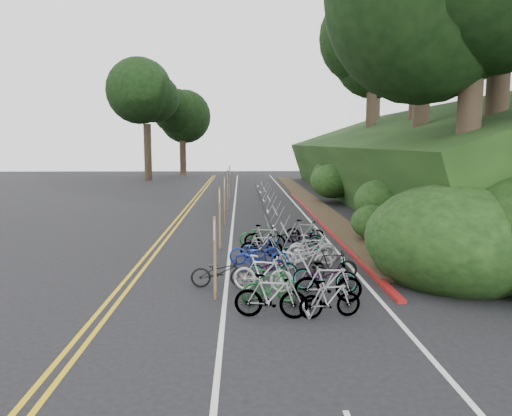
# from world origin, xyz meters

# --- Properties ---
(ground) EXTENTS (120.00, 120.00, 0.00)m
(ground) POSITION_xyz_m (0.00, 0.00, 0.00)
(ground) COLOR black
(ground) RESTS_ON ground
(road_markings) EXTENTS (7.47, 80.00, 0.01)m
(road_markings) POSITION_xyz_m (0.63, 10.10, 0.00)
(road_markings) COLOR gold
(road_markings) RESTS_ON ground
(red_curb) EXTENTS (0.25, 28.00, 0.10)m
(red_curb) POSITION_xyz_m (5.70, 12.00, 0.05)
(red_curb) COLOR maroon
(red_curb) RESTS_ON ground
(embankment) EXTENTS (14.30, 48.14, 9.11)m
(embankment) POSITION_xyz_m (12.96, 19.04, 2.57)
(embankment) COLOR black
(embankment) RESTS_ON ground
(tree_cluster) EXTENTS (33.68, 55.06, 20.59)m
(tree_cluster) POSITION_xyz_m (9.76, 22.03, 12.80)
(tree_cluster) COLOR #2D2319
(tree_cluster) RESTS_ON ground
(bike_rack_front) EXTENTS (1.14, 2.81, 1.17)m
(bike_rack_front) POSITION_xyz_m (3.08, -1.77, 0.85)
(bike_rack_front) COLOR slate
(bike_rack_front) RESTS_ON ground
(bike_racks_rest) EXTENTS (1.14, 23.00, 1.17)m
(bike_racks_rest) POSITION_xyz_m (3.00, 13.00, 0.85)
(bike_racks_rest) COLOR slate
(bike_racks_rest) RESTS_ON ground
(signpost_near) EXTENTS (0.08, 0.40, 2.28)m
(signpost_near) POSITION_xyz_m (0.74, -1.45, 1.31)
(signpost_near) COLOR brown
(signpost_near) RESTS_ON ground
(signposts_rest) EXTENTS (0.08, 18.40, 2.50)m
(signposts_rest) POSITION_xyz_m (0.60, 14.00, 1.43)
(signposts_rest) COLOR brown
(signposts_rest) RESTS_ON ground
(bike_front) EXTENTS (0.65, 1.77, 0.92)m
(bike_front) POSITION_xyz_m (0.83, -0.26, 0.46)
(bike_front) COLOR black
(bike_front) RESTS_ON ground
(bike_valet) EXTENTS (3.10, 10.64, 1.09)m
(bike_valet) POSITION_xyz_m (3.03, 1.49, 0.49)
(bike_valet) COLOR slate
(bike_valet) RESTS_ON ground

